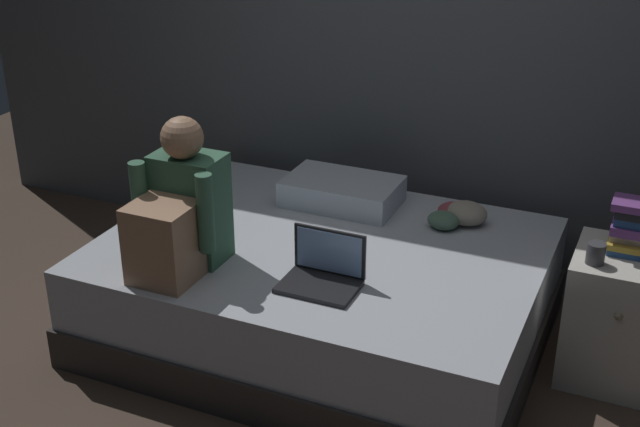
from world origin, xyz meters
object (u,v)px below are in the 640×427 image
at_px(person_sitting, 179,213).
at_px(book_stack, 638,228).
at_px(nightstand, 620,317).
at_px(bed, 323,290).
at_px(mug, 596,253).
at_px(clothes_pile, 459,214).
at_px(laptop, 323,272).
at_px(pillow, 342,191).

relative_size(person_sitting, book_stack, 2.82).
bearing_deg(person_sitting, nightstand, 20.35).
distance_m(bed, nightstand, 1.32).
height_order(bed, mug, mug).
xyz_separation_m(nightstand, book_stack, (0.01, 0.05, 0.41)).
xyz_separation_m(mug, clothes_pile, (-0.66, 0.36, -0.10)).
relative_size(nightstand, laptop, 1.83).
bearing_deg(clothes_pile, pillow, -179.24).
height_order(person_sitting, clothes_pile, person_sitting).
relative_size(nightstand, clothes_pile, 2.25).
distance_m(nightstand, pillow, 1.43).
height_order(laptop, pillow, laptop).
height_order(bed, clothes_pile, clothes_pile).
xyz_separation_m(pillow, book_stack, (1.40, -0.18, 0.16)).
relative_size(person_sitting, laptop, 2.05).
height_order(nightstand, book_stack, book_stack).
distance_m(person_sitting, pillow, 0.98).
relative_size(book_stack, clothes_pile, 0.89).
height_order(person_sitting, mug, person_sitting).
bearing_deg(laptop, bed, 114.06).
relative_size(laptop, mug, 3.56).
distance_m(person_sitting, clothes_pile, 1.34).
relative_size(pillow, mug, 6.22).
bearing_deg(pillow, laptop, -72.88).
bearing_deg(book_stack, bed, -168.50).
bearing_deg(mug, person_sitting, -161.89).
distance_m(book_stack, mug, 0.23).
xyz_separation_m(person_sitting, pillow, (0.38, 0.88, -0.19)).
distance_m(laptop, clothes_pile, 0.87).
distance_m(pillow, mug, 1.31).
xyz_separation_m(nightstand, pillow, (-1.39, 0.23, 0.25)).
bearing_deg(pillow, clothes_pile, 0.76).
bearing_deg(book_stack, mug, -129.58).
bearing_deg(nightstand, person_sitting, -159.65).
distance_m(laptop, book_stack, 1.31).
xyz_separation_m(bed, pillow, (-0.09, 0.45, 0.31)).
bearing_deg(laptop, mug, 23.25).
bearing_deg(laptop, book_stack, 27.55).
distance_m(person_sitting, laptop, 0.66).
height_order(person_sitting, book_stack, person_sitting).
bearing_deg(pillow, book_stack, -7.51).
bearing_deg(nightstand, mug, -137.31).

